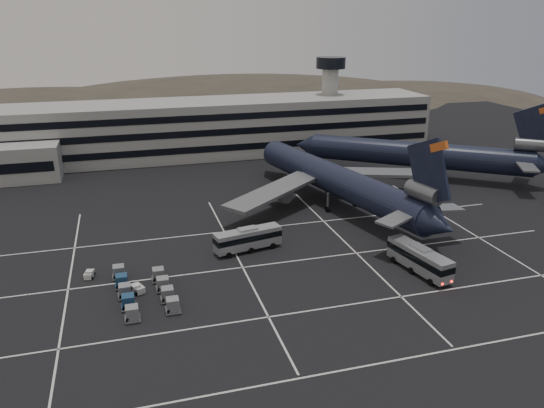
# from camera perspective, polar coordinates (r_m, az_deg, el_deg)

# --- Properties ---
(ground) EXTENTS (260.00, 260.00, 0.00)m
(ground) POSITION_cam_1_polar(r_m,az_deg,el_deg) (75.75, 1.98, -7.58)
(ground) COLOR black
(ground) RESTS_ON ground
(lane_markings) EXTENTS (90.00, 55.62, 0.01)m
(lane_markings) POSITION_cam_1_polar(r_m,az_deg,el_deg) (76.63, 2.49, -7.25)
(lane_markings) COLOR silver
(lane_markings) RESTS_ON ground
(terminal) EXTENTS (125.00, 26.00, 24.00)m
(terminal) POSITION_cam_1_polar(r_m,az_deg,el_deg) (139.15, -8.24, 7.96)
(terminal) COLOR gray
(terminal) RESTS_ON ground
(hills) EXTENTS (352.00, 180.00, 44.00)m
(hills) POSITION_cam_1_polar(r_m,az_deg,el_deg) (241.80, -6.41, 8.39)
(hills) COLOR #38332B
(hills) RESTS_ON ground
(trijet_main) EXTENTS (46.23, 57.16, 18.08)m
(trijet_main) POSITION_cam_1_polar(r_m,az_deg,el_deg) (100.74, 7.10, 2.53)
(trijet_main) COLOR black
(trijet_main) RESTS_ON ground
(trijet_far) EXTENTS (49.47, 39.56, 18.08)m
(trijet_far) POSITION_cam_1_polar(r_m,az_deg,el_deg) (123.44, 15.79, 5.21)
(trijet_far) COLOR black
(trijet_far) RESTS_ON ground
(bus_near) EXTENTS (4.66, 11.52, 3.96)m
(bus_near) POSITION_cam_1_polar(r_m,az_deg,el_deg) (78.31, 15.56, -5.63)
(bus_near) COLOR gray
(bus_near) RESTS_ON ground
(bus_far) EXTENTS (11.03, 4.63, 3.79)m
(bus_far) POSITION_cam_1_polar(r_m,az_deg,el_deg) (82.29, -2.62, -3.69)
(bus_far) COLOR gray
(bus_far) RESTS_ON ground
(tug_a) EXTENTS (1.56, 2.13, 1.23)m
(tug_a) POSITION_cam_1_polar(r_m,az_deg,el_deg) (78.81, -19.08, -7.16)
(tug_a) COLOR silver
(tug_a) RESTS_ON ground
(tug_b) EXTENTS (2.02, 2.42, 1.35)m
(tug_b) POSITION_cam_1_polar(r_m,az_deg,el_deg) (73.04, -14.22, -8.80)
(tug_b) COLOR silver
(tug_b) RESTS_ON ground
(uld_cluster) EXTENTS (8.42, 14.11, 1.82)m
(uld_cluster) POSITION_cam_1_polar(r_m,az_deg,el_deg) (71.81, -13.71, -9.01)
(uld_cluster) COLOR #2D2D30
(uld_cluster) RESTS_ON ground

